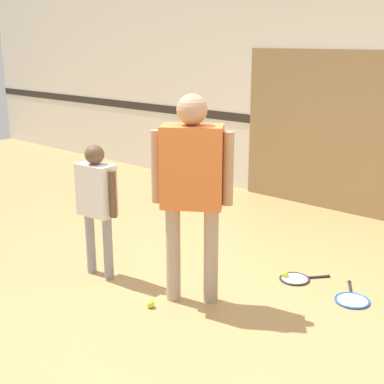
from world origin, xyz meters
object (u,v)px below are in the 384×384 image
at_px(tennis_ball_near_instructor, 150,304).
at_px(person_instructor, 192,178).
at_px(racket_second_spare, 352,299).
at_px(tennis_ball_by_spare_racket, 285,274).
at_px(racket_spare_on_floor, 297,279).
at_px(person_student_left, 97,197).

bearing_deg(tennis_ball_near_instructor, person_instructor, 62.53).
relative_size(racket_second_spare, tennis_ball_near_instructor, 8.00).
bearing_deg(person_instructor, racket_second_spare, 6.78).
relative_size(racket_second_spare, tennis_ball_by_spare_racket, 8.00).
height_order(racket_spare_on_floor, tennis_ball_near_instructor, tennis_ball_near_instructor).
distance_m(person_student_left, tennis_ball_near_instructor, 1.08).
distance_m(person_instructor, racket_second_spare, 1.69).
xyz_separation_m(racket_second_spare, tennis_ball_near_instructor, (-1.19, -1.18, 0.02)).
relative_size(person_student_left, racket_second_spare, 2.31).
xyz_separation_m(person_student_left, tennis_ball_by_spare_racket, (1.31, 1.06, -0.72)).
bearing_deg(tennis_ball_by_spare_racket, person_student_left, -141.04).
bearing_deg(person_instructor, tennis_ball_near_instructor, -150.80).
xyz_separation_m(racket_second_spare, tennis_ball_by_spare_racket, (-0.66, 0.02, 0.02)).
bearing_deg(tennis_ball_near_instructor, tennis_ball_by_spare_racket, 66.31).
bearing_deg(person_student_left, tennis_ball_near_instructor, -15.05).
relative_size(person_instructor, tennis_ball_near_instructor, 25.80).
xyz_separation_m(person_student_left, racket_second_spare, (1.97, 1.04, -0.74)).
distance_m(racket_spare_on_floor, racket_second_spare, 0.56).
height_order(person_instructor, racket_spare_on_floor, person_instructor).
bearing_deg(person_student_left, tennis_ball_by_spare_racket, 33.90).
bearing_deg(person_student_left, racket_spare_on_floor, 32.49).
height_order(person_instructor, racket_second_spare, person_instructor).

